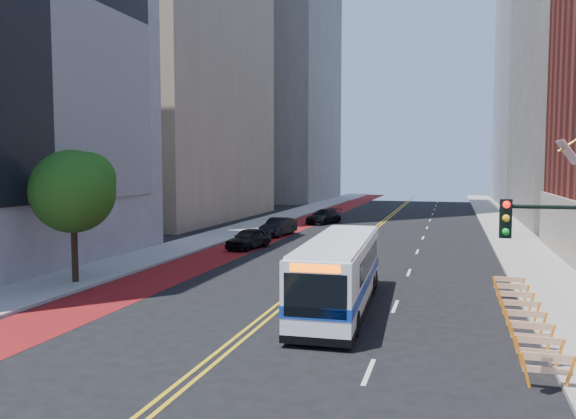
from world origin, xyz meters
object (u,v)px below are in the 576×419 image
(street_tree, at_px, (74,188))
(traffic_signal, at_px, (554,263))
(transit_bus, at_px, (340,272))
(car_c, at_px, (324,216))
(car_a, at_px, (249,238))
(car_b, at_px, (278,227))

(street_tree, relative_size, traffic_signal, 1.32)
(traffic_signal, xyz_separation_m, transit_bus, (-6.84, 8.44, -2.15))
(transit_bus, distance_m, car_c, 35.21)
(car_a, bearing_deg, traffic_signal, -45.08)
(transit_bus, bearing_deg, traffic_signal, -53.79)
(street_tree, distance_m, car_b, 22.68)
(street_tree, height_order, traffic_signal, street_tree)
(street_tree, bearing_deg, transit_bus, -4.60)
(car_a, bearing_deg, car_b, 101.24)
(traffic_signal, bearing_deg, car_c, 109.58)
(traffic_signal, bearing_deg, street_tree, 155.18)
(street_tree, xyz_separation_m, car_c, (5.49, 33.09, -4.17))
(traffic_signal, height_order, car_a, traffic_signal)
(car_a, xyz_separation_m, car_c, (1.37, 18.98, -0.01))
(car_b, height_order, car_c, car_b)
(traffic_signal, xyz_separation_m, car_b, (-16.71, 31.51, -2.95))
(traffic_signal, xyz_separation_m, car_c, (-15.17, 42.65, -2.98))
(street_tree, bearing_deg, traffic_signal, -24.82)
(traffic_signal, height_order, car_b, traffic_signal)
(traffic_signal, height_order, transit_bus, traffic_signal)
(transit_bus, relative_size, car_c, 2.16)
(car_b, bearing_deg, traffic_signal, -54.83)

